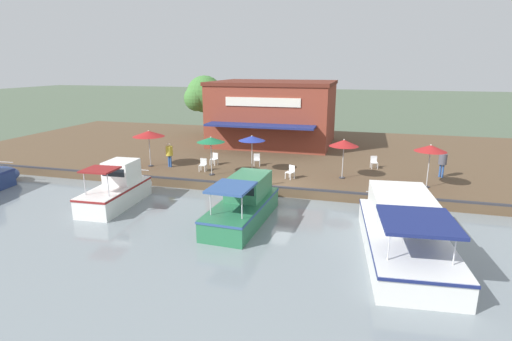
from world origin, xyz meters
TOP-DOWN VIEW (x-y plane):
  - ground_plane at (0.00, 0.00)m, footprint 220.00×220.00m
  - quay_deck at (-11.00, 0.00)m, footprint 22.00×56.00m
  - quay_edge_fender at (-0.10, 0.00)m, footprint 0.20×50.40m
  - waterfront_restaurant at (-13.51, -2.93)m, footprint 10.10×10.51m
  - patio_umbrella_mid_patio_right at (-3.19, -2.03)m, footprint 1.76×1.76m
  - patio_umbrella_by_entrance at (-2.49, 8.81)m, footprint 1.80×1.80m
  - patio_umbrella_mid_patio_left at (-1.70, -4.34)m, footprint 1.80×1.80m
  - patio_umbrella_near_quay_edge at (-2.72, -9.36)m, footprint 2.20×2.20m
  - patio_umbrella_back_row at (-3.18, 3.91)m, footprint 1.82×1.82m
  - cafe_chair_facing_river at (-6.31, 5.87)m, footprint 0.52×0.52m
  - cafe_chair_under_first_umbrella at (-2.49, -5.27)m, footprint 0.48×0.48m
  - cafe_chair_far_corner_seat at (-4.87, -2.16)m, footprint 0.55×0.55m
  - cafe_chair_mid_patio at (-2.21, 0.78)m, footprint 0.59×0.59m
  - cafe_chair_back_row_seat at (-4.33, -5.16)m, footprint 0.53×0.53m
  - person_mid_patio at (-5.08, 9.99)m, footprint 0.49×0.49m
  - person_near_entrance at (-2.89, -7.94)m, footprint 0.48×0.48m
  - motorboat_second_along at (3.56, -0.38)m, footprint 6.86×2.42m
  - motorboat_fourth_along at (3.25, -7.82)m, footprint 5.68×2.16m
  - motorboat_distant_upstream at (4.97, 6.86)m, footprint 9.23×3.75m
  - mooring_post at (-0.35, -0.38)m, footprint 0.22×0.22m
  - tree_behind_restaurant at (-16.31, -10.94)m, footprint 3.89×3.70m

SIDE VIEW (x-z plane):
  - ground_plane at x=0.00m, z-range 0.00..0.00m
  - quay_deck at x=-11.00m, z-range 0.00..0.60m
  - quay_edge_fender at x=-0.10m, z-range 0.60..0.70m
  - motorboat_second_along at x=3.56m, z-range -0.24..1.99m
  - motorboat_fourth_along at x=3.25m, z-range -0.30..2.07m
  - motorboat_distant_upstream at x=4.97m, z-range -0.22..2.04m
  - cafe_chair_facing_river at x=-6.31m, z-range 0.65..1.50m
  - cafe_chair_under_first_umbrella at x=-2.49m, z-range 0.65..1.50m
  - cafe_chair_far_corner_seat at x=-4.87m, z-range 0.65..1.50m
  - cafe_chair_mid_patio at x=-2.21m, z-range 0.65..1.50m
  - cafe_chair_back_row_seat at x=-4.33m, z-range 0.65..1.50m
  - mooring_post at x=-0.35m, z-range 0.61..1.61m
  - person_near_entrance at x=-2.89m, z-range 0.82..2.52m
  - person_mid_patio at x=-5.08m, z-range 0.83..2.58m
  - patio_umbrella_mid_patio_right at x=-3.19m, z-range 1.62..4.09m
  - patio_umbrella_back_row at x=-3.18m, z-range 1.60..4.11m
  - patio_umbrella_mid_patio_left at x=-1.70m, z-range 1.65..4.18m
  - patio_umbrella_near_quay_edge at x=-2.72m, z-range 1.64..4.21m
  - patio_umbrella_by_entrance at x=-2.49m, z-range 1.65..4.21m
  - waterfront_restaurant at x=-13.51m, z-range 0.60..6.16m
  - tree_behind_restaurant at x=-16.31m, z-range 1.60..7.53m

